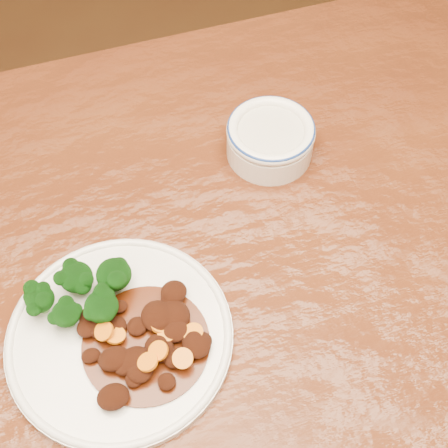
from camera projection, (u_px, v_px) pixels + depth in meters
name	position (u px, v px, depth m)	size (l,w,h in m)	color
ground	(224.00, 439.00, 1.39)	(4.00, 4.00, 0.00)	#4B2412
dining_table	(223.00, 307.00, 0.83)	(1.51, 0.92, 0.75)	#4F230E
dinner_plate	(120.00, 336.00, 0.71)	(0.26, 0.26, 0.02)	white
broccoli_florets	(85.00, 291.00, 0.71)	(0.12, 0.08, 0.05)	#6BA053
mince_stew	(146.00, 339.00, 0.69)	(0.14, 0.14, 0.03)	#421A07
dip_bowl	(270.00, 138.00, 0.85)	(0.12, 0.12, 0.05)	white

